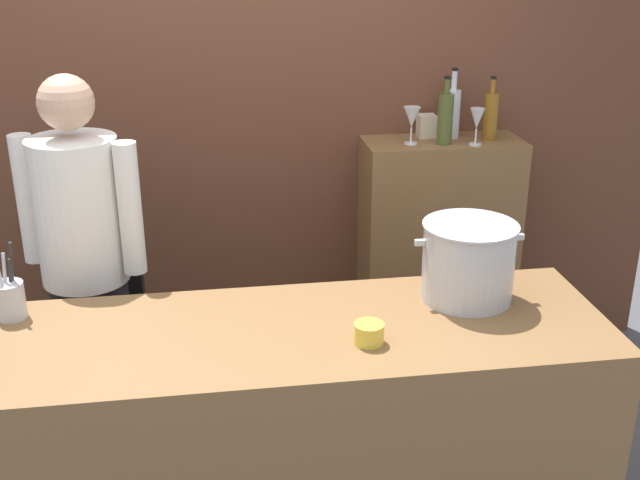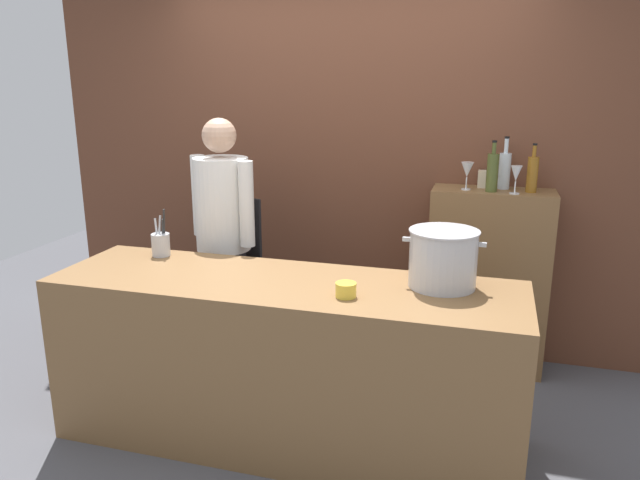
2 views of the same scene
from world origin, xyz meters
TOP-DOWN VIEW (x-y plane):
  - brick_back_panel at (0.00, 1.40)m, footprint 4.40×0.10m
  - prep_counter at (0.00, 0.00)m, footprint 2.41×0.70m
  - bar_cabinet at (0.99, 1.19)m, footprint 0.76×0.32m
  - chef at (-0.63, 0.66)m, footprint 0.49×0.40m
  - stockpot_large at (0.77, 0.14)m, footprint 0.40×0.34m
  - utensil_crock at (-0.83, 0.23)m, footprint 0.10×0.10m
  - butter_jar at (0.36, -0.13)m, footprint 0.10×0.10m
  - wine_bottle_clear at (1.05, 1.25)m, footprint 0.07×0.07m
  - wine_bottle_olive at (0.97, 1.13)m, footprint 0.07×0.07m
  - wine_bottle_amber at (1.21, 1.18)m, footprint 0.07×0.07m
  - wine_glass_tall at (1.11, 1.09)m, footprint 0.07×0.07m
  - wine_glass_wide at (0.82, 1.15)m, footprint 0.08×0.08m
  - spice_tin_cream at (0.93, 1.27)m, footprint 0.08×0.08m

SIDE VIEW (x-z plane):
  - prep_counter at x=0.00m, z-range 0.00..0.90m
  - bar_cabinet at x=0.99m, z-range 0.00..1.21m
  - butter_jar at x=0.36m, z-range 0.90..0.97m
  - chef at x=-0.63m, z-range 0.13..1.79m
  - utensil_crock at x=-0.83m, z-range 0.83..1.11m
  - stockpot_large at x=0.77m, z-range 0.90..1.19m
  - spice_tin_cream at x=0.93m, z-range 1.21..1.31m
  - wine_bottle_amber at x=1.21m, z-range 1.17..1.47m
  - wine_glass_tall at x=1.11m, z-range 1.24..1.41m
  - wine_glass_wide at x=0.82m, z-range 1.24..1.42m
  - wine_bottle_clear at x=1.05m, z-range 1.16..1.50m
  - wine_bottle_olive at x=0.97m, z-range 1.17..1.49m
  - brick_back_panel at x=0.00m, z-range 0.00..3.00m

